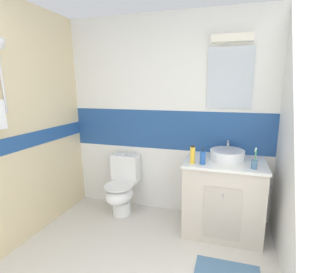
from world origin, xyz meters
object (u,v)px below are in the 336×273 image
Objects in this scene: shampoo_bottle_tall at (193,155)px; soap_dispenser at (203,158)px; sink_basin at (227,154)px; toilet at (122,187)px; toothbrush_cup at (254,164)px.

soap_dispenser is at bearing -0.14° from shampoo_bottle_tall.
sink_basin is 0.54× the size of toilet.
toothbrush_cup is 0.51m from soap_dispenser.
toothbrush_cup is 0.62m from shampoo_bottle_tall.
soap_dispenser is at bearing -137.04° from sink_basin.
soap_dispenser is 0.90× the size of shampoo_bottle_tall.
shampoo_bottle_tall reaches higher than sink_basin.
toothbrush_cup is at bearing -42.57° from sink_basin.
toothbrush_cup reaches higher than soap_dispenser.
sink_basin is 2.16× the size of shampoo_bottle_tall.
sink_basin is 0.33m from soap_dispenser.
toilet is 3.97× the size of shampoo_bottle_tall.
soap_dispenser is at bearing 178.23° from toothbrush_cup.
toilet is 1.14m from shampoo_bottle_tall.
toothbrush_cup is 1.25× the size of soap_dispenser.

